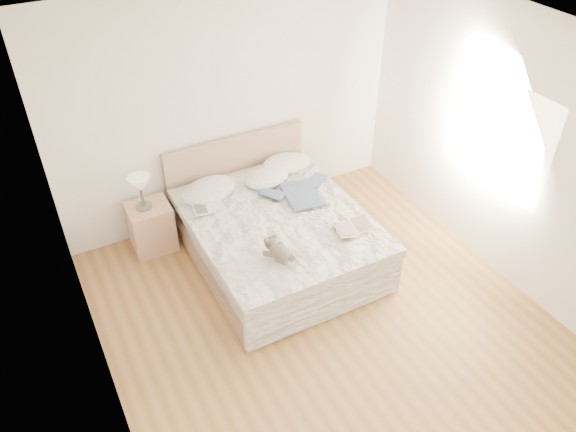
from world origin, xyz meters
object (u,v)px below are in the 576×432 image
(teddy_bear, at_px, (280,257))
(nightstand, at_px, (151,227))
(bed, at_px, (275,234))
(childrens_book, at_px, (353,227))
(photo_book, at_px, (208,208))
(table_lamp, at_px, (140,186))

(teddy_bear, bearing_deg, nightstand, 105.49)
(bed, bearing_deg, nightstand, 145.43)
(bed, bearing_deg, teddy_bear, -113.20)
(nightstand, height_order, teddy_bear, teddy_bear)
(bed, relative_size, childrens_book, 5.37)
(bed, distance_m, nightstand, 1.37)
(nightstand, bearing_deg, photo_book, -37.69)
(bed, xyz_separation_m, childrens_book, (0.57, -0.62, 0.32))
(bed, relative_size, table_lamp, 5.55)
(table_lamp, bearing_deg, photo_book, -36.38)
(bed, distance_m, table_lamp, 1.50)
(photo_book, bearing_deg, childrens_book, -31.81)
(bed, relative_size, photo_book, 6.75)
(photo_book, bearing_deg, table_lamp, 152.13)
(nightstand, bearing_deg, bed, -34.57)
(childrens_book, bearing_deg, table_lamp, 151.64)
(nightstand, xyz_separation_m, childrens_book, (1.70, -1.40, 0.35))
(photo_book, xyz_separation_m, teddy_bear, (0.30, -1.07, 0.02))
(teddy_bear, bearing_deg, childrens_book, -8.92)
(bed, relative_size, nightstand, 3.83)
(bed, xyz_separation_m, nightstand, (-1.13, 0.78, -0.03))
(childrens_book, bearing_deg, nightstand, 151.20)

